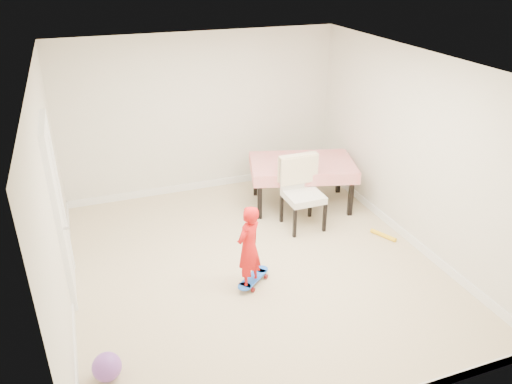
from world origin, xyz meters
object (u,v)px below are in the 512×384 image
object	(u,v)px
child	(249,250)
balloon	(107,367)
skateboard	(253,280)
dining_table	(301,183)
dining_chair	(304,194)

from	to	relation	value
child	balloon	bearing A→B (deg)	-8.21
skateboard	balloon	xyz separation A→B (m)	(-1.82, -0.94, 0.10)
dining_table	dining_chair	world-z (taller)	dining_chair
dining_chair	child	bearing A→B (deg)	-138.19
skateboard	balloon	distance (m)	2.05
dining_table	child	size ratio (longest dim) A/B	1.49
dining_chair	balloon	world-z (taller)	dining_chair
dining_table	skateboard	xyz separation A→B (m)	(-1.43, -1.72, -0.33)
balloon	dining_chair	bearing A→B (deg)	34.06
dining_table	child	distance (m)	2.33
child	balloon	world-z (taller)	child
skateboard	child	world-z (taller)	child
child	skateboard	bearing A→B (deg)	-179.79
dining_table	skateboard	bearing A→B (deg)	-114.09
dining_table	balloon	distance (m)	4.20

